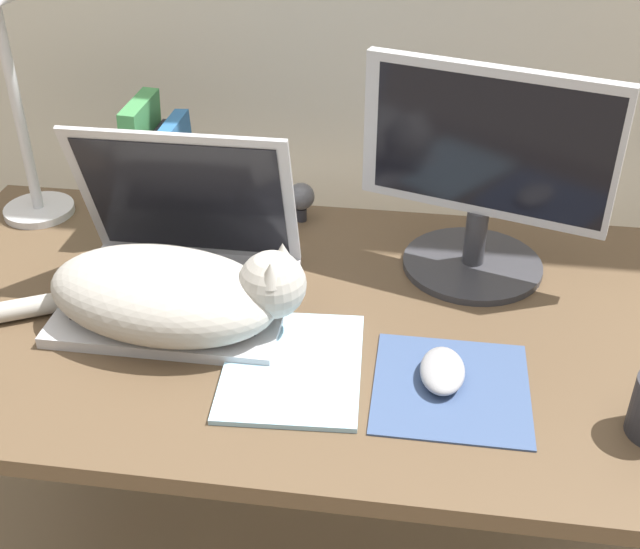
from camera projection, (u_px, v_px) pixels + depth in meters
name	position (u px, v px, depth m)	size (l,w,h in m)	color
desk	(289.00, 353.00, 1.30)	(1.28, 0.72, 0.75)	brown
laptop	(181.00, 269.00, 1.26)	(0.35, 0.28, 0.28)	#B7B7BC
cat	(173.00, 293.00, 1.19)	(0.48, 0.25, 0.14)	#B2ADA3
external_monitor	(483.00, 175.00, 1.27)	(0.39, 0.23, 0.35)	#333338
mousepad	(451.00, 388.00, 1.10)	(0.21, 0.21, 0.00)	#384C75
computer_mouse	(442.00, 371.00, 1.11)	(0.06, 0.10, 0.03)	#99999E
book_row	(160.00, 174.00, 1.42)	(0.10, 0.14, 0.24)	#387A42
desk_lamp	(14.00, 41.00, 1.31)	(0.17, 0.17, 0.50)	silver
notepad	(292.00, 366.00, 1.14)	(0.21, 0.26, 0.01)	#99C6E0
webcam	(301.00, 198.00, 1.48)	(0.05, 0.05, 0.08)	#232328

